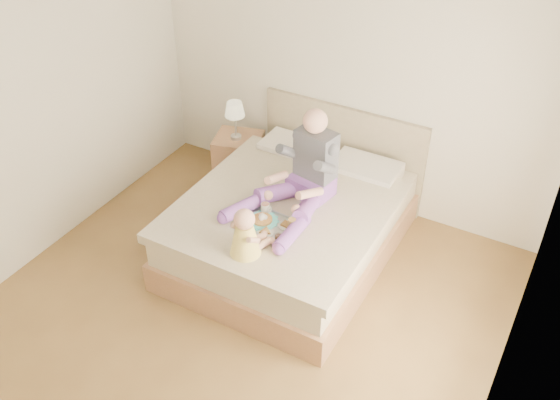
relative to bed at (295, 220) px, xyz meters
The scene contains 7 objects.
room 1.61m from the bed, 85.70° to the right, with size 4.02×4.22×2.71m.
bed is the anchor object (origin of this frame).
nightstand 1.18m from the bed, 147.73° to the left, with size 0.56×0.53×0.57m.
lamp 1.30m from the bed, 149.16° to the left, with size 0.20×0.20×0.41m.
adult 0.55m from the bed, 30.44° to the right, with size 0.72×1.07×0.84m.
tray 0.59m from the bed, 85.24° to the right, with size 0.45×0.37×0.12m.
baby 0.98m from the bed, 87.71° to the right, with size 0.30×0.37×0.41m.
Camera 1 is at (2.05, -2.84, 3.81)m, focal length 40.00 mm.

